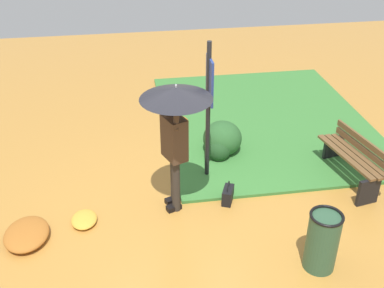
% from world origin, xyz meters
% --- Properties ---
extents(ground_plane, '(18.00, 18.00, 0.00)m').
position_xyz_m(ground_plane, '(0.00, 0.00, 0.00)').
color(ground_plane, '#B27A33').
extents(grass_verge, '(4.80, 4.00, 0.05)m').
position_xyz_m(grass_verge, '(-2.70, 2.05, 0.03)').
color(grass_verge, '#387533').
rests_on(grass_verge, ground_plane).
extents(person_with_umbrella, '(0.96, 0.96, 2.04)m').
position_xyz_m(person_with_umbrella, '(-0.20, -0.04, 1.55)').
color(person_with_umbrella, '#2D2823').
rests_on(person_with_umbrella, ground_plane).
extents(info_sign_post, '(0.44, 0.07, 2.30)m').
position_xyz_m(info_sign_post, '(-0.98, 0.57, 1.44)').
color(info_sign_post, black).
rests_on(info_sign_post, ground_plane).
extents(handbag, '(0.33, 0.25, 0.37)m').
position_xyz_m(handbag, '(-0.26, 0.75, 0.13)').
color(handbag, black).
rests_on(handbag, ground_plane).
extents(park_bench, '(1.41, 0.62, 0.75)m').
position_xyz_m(park_bench, '(-0.52, 2.85, 0.40)').
color(park_bench, black).
rests_on(park_bench, ground_plane).
extents(trash_bin, '(0.42, 0.42, 0.83)m').
position_xyz_m(trash_bin, '(1.23, 1.60, 0.42)').
color(trash_bin, '#2D5138').
rests_on(trash_bin, ground_plane).
extents(shrub_cluster, '(0.75, 0.68, 0.61)m').
position_xyz_m(shrub_cluster, '(-1.61, 0.93, 0.29)').
color(shrub_cluster, '#285628').
rests_on(shrub_cluster, ground_plane).
extents(leaf_pile_near_person, '(0.50, 0.40, 0.11)m').
position_xyz_m(leaf_pile_near_person, '(-2.85, 0.34, 0.05)').
color(leaf_pile_near_person, '#A86023').
rests_on(leaf_pile_near_person, ground_plane).
extents(leaf_pile_by_bench, '(0.46, 0.37, 0.10)m').
position_xyz_m(leaf_pile_by_bench, '(-0.11, -1.40, 0.05)').
color(leaf_pile_by_bench, gold).
rests_on(leaf_pile_by_bench, ground_plane).
extents(leaf_pile_far_path, '(0.76, 0.60, 0.17)m').
position_xyz_m(leaf_pile_far_path, '(0.13, -2.16, 0.08)').
color(leaf_pile_far_path, '#A86023').
rests_on(leaf_pile_far_path, ground_plane).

